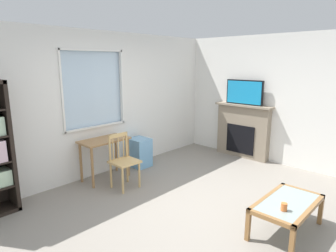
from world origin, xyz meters
name	(u,v)px	position (x,y,z in m)	size (l,w,h in m)	color
ground	(196,211)	(0.00, 0.00, -0.01)	(6.39, 5.46, 0.02)	gray
wall_back_with_window	(102,105)	(0.02, 2.23, 1.27)	(5.39, 0.15, 2.59)	white
wall_right	(282,101)	(2.75, 0.00, 1.30)	(0.12, 4.66, 2.59)	white
desk_under_window	(105,146)	(-0.20, 1.88, 0.60)	(0.85, 0.46, 0.73)	#A37547
wooden_chair	(123,160)	(-0.20, 1.37, 0.46)	(0.43, 0.41, 0.90)	tan
plastic_drawer_unit	(140,152)	(0.64, 1.93, 0.29)	(0.35, 0.40, 0.57)	#72ADDB
fireplace	(243,131)	(2.60, 0.75, 0.58)	(0.26, 1.28, 1.16)	gray
tv	(244,92)	(2.58, 0.75, 1.42)	(0.06, 0.83, 0.52)	black
coffee_table	(287,206)	(0.35, -1.12, 0.34)	(1.02, 0.56, 0.40)	#8C9E99
sippy_cup	(284,207)	(0.10, -1.18, 0.45)	(0.07, 0.07, 0.09)	orange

